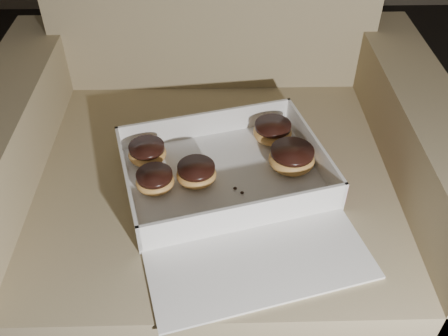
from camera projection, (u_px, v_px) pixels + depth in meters
armchair at (215, 189)px, 1.12m from camera, size 0.92×0.77×0.96m
bakery_box at (231, 187)px, 0.92m from camera, size 0.46×0.51×0.06m
donut_a at (292, 158)px, 0.95m from camera, size 0.09×0.09×0.04m
donut_b at (155, 180)px, 0.91m from camera, size 0.07×0.07×0.04m
donut_c at (196, 173)px, 0.93m from camera, size 0.07×0.07×0.04m
donut_d at (147, 152)px, 0.97m from camera, size 0.07×0.07×0.04m
donut_e at (273, 131)px, 1.02m from camera, size 0.08×0.08×0.04m
crumb_a at (291, 205)px, 0.89m from camera, size 0.01×0.01×0.00m
crumb_b at (242, 193)px, 0.91m from camera, size 0.01×0.01×0.00m
crumb_c at (235, 188)px, 0.92m from camera, size 0.01×0.01×0.00m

